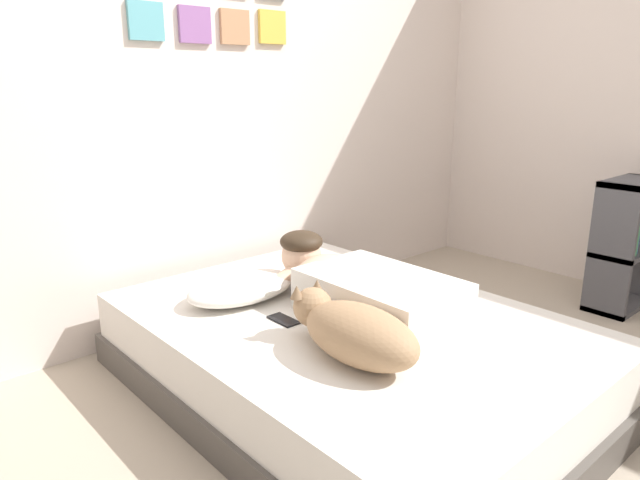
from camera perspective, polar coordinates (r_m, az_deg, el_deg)
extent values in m
plane|color=tan|center=(2.37, 10.86, -17.24)|extent=(12.30, 12.30, 0.00)
cube|color=silver|center=(3.12, -10.78, 14.81)|extent=(4.15, 0.10, 2.50)
cube|color=#59A5B2|center=(2.90, -16.99, 20.18)|extent=(0.17, 0.02, 0.17)
cube|color=#8C5999|center=(3.02, -12.39, 20.24)|extent=(0.17, 0.02, 0.17)
cube|color=tan|center=(3.14, -8.50, 20.28)|extent=(0.17, 0.02, 0.17)
cube|color=gold|center=(3.28, -4.79, 20.40)|extent=(0.17, 0.02, 0.17)
cube|color=beige|center=(4.00, 28.68, 13.33)|extent=(0.10, 5.88, 2.50)
cube|color=#4C4742|center=(2.50, 2.86, -13.36)|extent=(1.40, 1.96, 0.14)
cube|color=silver|center=(2.42, 2.92, -9.86)|extent=(1.36, 1.91, 0.20)
ellipsoid|color=white|center=(2.57, -7.82, -4.72)|extent=(0.52, 0.32, 0.11)
cube|color=silver|center=(2.35, 6.04, -5.66)|extent=(0.42, 0.64, 0.18)
ellipsoid|color=#D8AD8E|center=(2.57, 0.44, -3.24)|extent=(0.32, 0.20, 0.16)
sphere|color=#D8AD8E|center=(2.67, -1.86, -1.60)|extent=(0.19, 0.19, 0.19)
ellipsoid|color=#332619|center=(2.65, -1.87, -0.16)|extent=(0.20, 0.20, 0.10)
cylinder|color=#D8AD8E|center=(2.62, -3.24, -3.59)|extent=(0.23, 0.07, 0.14)
cylinder|color=#D8AD8E|center=(2.74, 0.03, -2.68)|extent=(0.23, 0.07, 0.14)
ellipsoid|color=#9E7A56|center=(1.99, 4.04, -9.41)|extent=(0.26, 0.48, 0.20)
sphere|color=#9E7A56|center=(2.16, -0.72, -6.70)|extent=(0.15, 0.15, 0.15)
cone|color=#7E6145|center=(2.11, -2.34, -5.20)|extent=(0.05, 0.05, 0.05)
cone|color=#7E6145|center=(2.17, -0.29, -4.58)|extent=(0.05, 0.05, 0.05)
cylinder|color=teal|center=(2.76, -2.48, -3.53)|extent=(0.09, 0.09, 0.07)
torus|color=teal|center=(2.79, -1.58, -3.28)|extent=(0.05, 0.01, 0.05)
cube|color=black|center=(2.34, -3.66, -7.96)|extent=(0.07, 0.14, 0.01)
cube|color=#4C4C51|center=(3.51, 26.99, -1.04)|extent=(0.03, 0.24, 0.75)
cube|color=#4C4C51|center=(3.90, 29.30, 0.15)|extent=(0.03, 0.24, 0.75)
cube|color=#4C4C51|center=(3.81, 27.52, -5.63)|extent=(0.45, 0.24, 0.03)
cube|color=#4C4C51|center=(3.71, 28.13, -0.97)|extent=(0.45, 0.24, 0.03)
cube|color=#4C4C51|center=(3.63, 28.92, 5.05)|extent=(0.45, 0.24, 0.03)
cube|color=#724C8C|center=(3.53, 27.32, 0.09)|extent=(0.04, 0.16, 0.18)
cube|color=#724C8C|center=(3.56, 27.53, 0.32)|extent=(0.02, 0.14, 0.19)
cube|color=#3F8C59|center=(3.58, 27.67, 0.24)|extent=(0.02, 0.19, 0.17)
cube|color=#3866A5|center=(3.62, 27.91, 0.48)|extent=(0.03, 0.17, 0.19)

